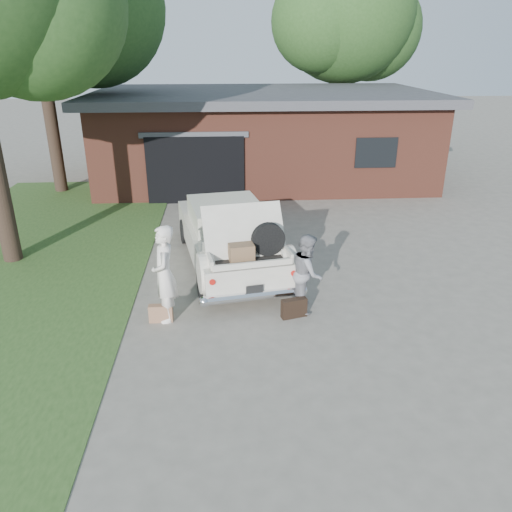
{
  "coord_description": "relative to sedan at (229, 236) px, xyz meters",
  "views": [
    {
      "loc": [
        -0.6,
        -8.32,
        4.88
      ],
      "look_at": [
        0.0,
        0.6,
        1.1
      ],
      "focal_mm": 35.0,
      "sensor_mm": 36.0,
      "label": 1
    }
  ],
  "objects": [
    {
      "name": "house",
      "position": [
        1.47,
        8.76,
        0.93
      ],
      "size": [
        12.8,
        7.8,
        3.3
      ],
      "color": "brown",
      "rests_on": "ground"
    },
    {
      "name": "woman_right",
      "position": [
        1.49,
        -2.26,
        0.04
      ],
      "size": [
        0.71,
        0.85,
        1.57
      ],
      "primitive_type": "imported",
      "rotation": [
        0.0,
        0.0,
        1.41
      ],
      "color": "gray",
      "rests_on": "ground"
    },
    {
      "name": "woman_left",
      "position": [
        -1.25,
        -2.5,
        0.2
      ],
      "size": [
        0.53,
        0.74,
        1.89
      ],
      "primitive_type": "imported",
      "rotation": [
        0.0,
        0.0,
        -1.46
      ],
      "color": "white",
      "rests_on": "ground"
    },
    {
      "name": "ground",
      "position": [
        0.49,
        -2.71,
        -0.74
      ],
      "size": [
        90.0,
        90.0,
        0.0
      ],
      "primitive_type": "plane",
      "color": "gray",
      "rests_on": "ground"
    },
    {
      "name": "sedan",
      "position": [
        0.0,
        0.0,
        0.0
      ],
      "size": [
        2.81,
        5.32,
        1.92
      ],
      "rotation": [
        0.0,
        0.0,
        0.18
      ],
      "color": "silver",
      "rests_on": "ground"
    },
    {
      "name": "tree_right",
      "position": [
        5.84,
        14.32,
        5.34
      ],
      "size": [
        7.39,
        6.43,
        9.57
      ],
      "color": "#38281E",
      "rests_on": "ground"
    },
    {
      "name": "suitcase_right",
      "position": [
        1.19,
        -2.6,
        -0.55
      ],
      "size": [
        0.52,
        0.29,
        0.39
      ],
      "primitive_type": "cube",
      "rotation": [
        0.0,
        0.0,
        0.28
      ],
      "color": "black",
      "rests_on": "ground"
    },
    {
      "name": "grass_strip",
      "position": [
        -5.01,
        0.29,
        -0.73
      ],
      "size": [
        6.0,
        16.0,
        0.02
      ],
      "primitive_type": "cube",
      "color": "#2D4C1E",
      "rests_on": "ground"
    },
    {
      "name": "suitcase_left",
      "position": [
        -1.37,
        -2.6,
        -0.57
      ],
      "size": [
        0.45,
        0.15,
        0.35
      ],
      "primitive_type": "cube",
      "rotation": [
        0.0,
        0.0,
        -0.02
      ],
      "color": "#9C6D4F",
      "rests_on": "ground"
    }
  ]
}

